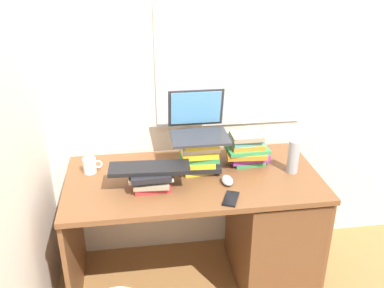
{
  "coord_description": "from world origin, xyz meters",
  "views": [
    {
      "loc": [
        -0.31,
        -2.06,
        1.91
      ],
      "look_at": [
        -0.0,
        0.04,
        0.92
      ],
      "focal_mm": 40.26,
      "sensor_mm": 36.0,
      "label": 1
    }
  ],
  "objects_px": {
    "book_stack_keyboard_riser": "(151,178)",
    "cell_phone": "(231,199)",
    "book_stack_tall": "(200,156)",
    "keyboard": "(149,168)",
    "book_stack_side": "(247,149)",
    "computer_mouse": "(227,180)",
    "desk": "(253,224)",
    "water_bottle": "(293,156)",
    "mug": "(90,165)",
    "laptop": "(198,125)"
  },
  "relations": [
    {
      "from": "computer_mouse",
      "to": "water_bottle",
      "type": "bearing_deg",
      "value": 10.71
    },
    {
      "from": "mug",
      "to": "water_bottle",
      "type": "distance_m",
      "value": 1.14
    },
    {
      "from": "mug",
      "to": "cell_phone",
      "type": "relative_size",
      "value": 0.8
    },
    {
      "from": "laptop",
      "to": "keyboard",
      "type": "xyz_separation_m",
      "value": [
        -0.28,
        -0.19,
        -0.15
      ]
    },
    {
      "from": "laptop",
      "to": "computer_mouse",
      "type": "bearing_deg",
      "value": -58.45
    },
    {
      "from": "desk",
      "to": "laptop",
      "type": "height_order",
      "value": "laptop"
    },
    {
      "from": "book_stack_side",
      "to": "laptop",
      "type": "xyz_separation_m",
      "value": [
        -0.29,
        -0.01,
        0.17
      ]
    },
    {
      "from": "book_stack_keyboard_riser",
      "to": "book_stack_tall",
      "type": "bearing_deg",
      "value": 24.98
    },
    {
      "from": "book_stack_side",
      "to": "mug",
      "type": "distance_m",
      "value": 0.9
    },
    {
      "from": "desk",
      "to": "computer_mouse",
      "type": "relative_size",
      "value": 13.48
    },
    {
      "from": "keyboard",
      "to": "water_bottle",
      "type": "distance_m",
      "value": 0.8
    },
    {
      "from": "book_stack_tall",
      "to": "cell_phone",
      "type": "relative_size",
      "value": 1.76
    },
    {
      "from": "book_stack_tall",
      "to": "book_stack_keyboard_riser",
      "type": "bearing_deg",
      "value": -155.02
    },
    {
      "from": "book_stack_side",
      "to": "water_bottle",
      "type": "bearing_deg",
      "value": -31.45
    },
    {
      "from": "book_stack_keyboard_riser",
      "to": "cell_phone",
      "type": "height_order",
      "value": "book_stack_keyboard_riser"
    },
    {
      "from": "mug",
      "to": "book_stack_side",
      "type": "bearing_deg",
      "value": -0.94
    },
    {
      "from": "book_stack_tall",
      "to": "mug",
      "type": "relative_size",
      "value": 2.21
    },
    {
      "from": "book_stack_keyboard_riser",
      "to": "water_bottle",
      "type": "height_order",
      "value": "water_bottle"
    },
    {
      "from": "laptop",
      "to": "water_bottle",
      "type": "relative_size",
      "value": 1.63
    },
    {
      "from": "computer_mouse",
      "to": "book_stack_side",
      "type": "bearing_deg",
      "value": 53.21
    },
    {
      "from": "laptop",
      "to": "mug",
      "type": "relative_size",
      "value": 2.9
    },
    {
      "from": "book_stack_tall",
      "to": "keyboard",
      "type": "xyz_separation_m",
      "value": [
        -0.29,
        -0.13,
        0.01
      ]
    },
    {
      "from": "cell_phone",
      "to": "mug",
      "type": "bearing_deg",
      "value": 174.7
    },
    {
      "from": "laptop",
      "to": "desk",
      "type": "bearing_deg",
      "value": -24.02
    },
    {
      "from": "book_stack_side",
      "to": "mug",
      "type": "height_order",
      "value": "book_stack_side"
    },
    {
      "from": "book_stack_tall",
      "to": "water_bottle",
      "type": "bearing_deg",
      "value": -8.54
    },
    {
      "from": "keyboard",
      "to": "cell_phone",
      "type": "bearing_deg",
      "value": -21.6
    },
    {
      "from": "book_stack_keyboard_riser",
      "to": "laptop",
      "type": "bearing_deg",
      "value": 33.95
    },
    {
      "from": "keyboard",
      "to": "mug",
      "type": "height_order",
      "value": "keyboard"
    },
    {
      "from": "book_stack_side",
      "to": "cell_phone",
      "type": "distance_m",
      "value": 0.42
    },
    {
      "from": "mug",
      "to": "water_bottle",
      "type": "relative_size",
      "value": 0.56
    },
    {
      "from": "book_stack_tall",
      "to": "water_bottle",
      "type": "relative_size",
      "value": 1.25
    },
    {
      "from": "computer_mouse",
      "to": "cell_phone",
      "type": "relative_size",
      "value": 0.76
    },
    {
      "from": "book_stack_side",
      "to": "keyboard",
      "type": "xyz_separation_m",
      "value": [
        -0.57,
        -0.19,
        0.02
      ]
    },
    {
      "from": "mug",
      "to": "water_bottle",
      "type": "bearing_deg",
      "value": -7.84
    },
    {
      "from": "book_stack_tall",
      "to": "computer_mouse",
      "type": "bearing_deg",
      "value": -50.1
    },
    {
      "from": "book_stack_keyboard_riser",
      "to": "mug",
      "type": "relative_size",
      "value": 2.16
    },
    {
      "from": "book_stack_keyboard_riser",
      "to": "book_stack_side",
      "type": "relative_size",
      "value": 0.9
    },
    {
      "from": "book_stack_tall",
      "to": "keyboard",
      "type": "relative_size",
      "value": 0.57
    },
    {
      "from": "book_stack_tall",
      "to": "mug",
      "type": "xyz_separation_m",
      "value": [
        -0.61,
        0.08,
        -0.06
      ]
    },
    {
      "from": "desk",
      "to": "laptop",
      "type": "distance_m",
      "value": 0.69
    },
    {
      "from": "book_stack_tall",
      "to": "mug",
      "type": "height_order",
      "value": "book_stack_tall"
    },
    {
      "from": "book_stack_tall",
      "to": "water_bottle",
      "type": "height_order",
      "value": "book_stack_tall"
    },
    {
      "from": "desk",
      "to": "mug",
      "type": "height_order",
      "value": "mug"
    },
    {
      "from": "keyboard",
      "to": "computer_mouse",
      "type": "distance_m",
      "value": 0.42
    },
    {
      "from": "laptop",
      "to": "keyboard",
      "type": "relative_size",
      "value": 0.75
    },
    {
      "from": "desk",
      "to": "laptop",
      "type": "relative_size",
      "value": 4.47
    },
    {
      "from": "computer_mouse",
      "to": "water_bottle",
      "type": "height_order",
      "value": "water_bottle"
    },
    {
      "from": "laptop",
      "to": "water_bottle",
      "type": "bearing_deg",
      "value": -14.6
    },
    {
      "from": "desk",
      "to": "book_stack_tall",
      "type": "relative_size",
      "value": 5.85
    }
  ]
}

